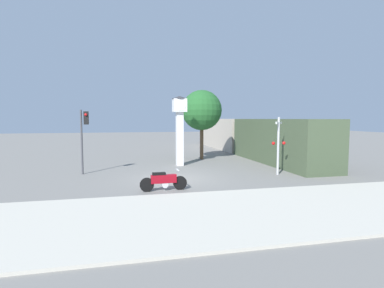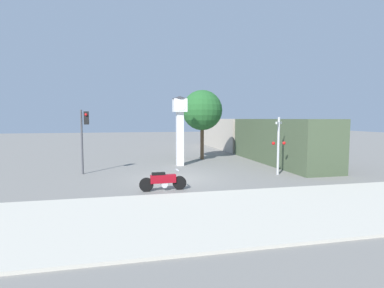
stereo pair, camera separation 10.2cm
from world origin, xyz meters
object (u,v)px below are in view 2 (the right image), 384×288
at_px(motorcycle, 163,181).
at_px(clock_tower, 180,120).
at_px(street_tree, 202,110).
at_px(freight_train, 247,136).
at_px(traffic_light, 84,130).
at_px(railroad_crossing_signal, 278,143).

xyz_separation_m(motorcycle, clock_tower, (2.16, 7.44, 2.85)).
xyz_separation_m(clock_tower, street_tree, (2.42, 2.89, 0.79)).
bearing_deg(motorcycle, clock_tower, 71.27).
bearing_deg(freight_train, clock_tower, -143.26).
bearing_deg(motorcycle, traffic_light, 125.39).
bearing_deg(railroad_crossing_signal, traffic_light, 166.36).
xyz_separation_m(freight_train, traffic_light, (-14.06, -7.83, 1.04)).
xyz_separation_m(motorcycle, freight_train, (9.88, 13.21, 1.22)).
distance_m(clock_tower, street_tree, 3.85).
distance_m(motorcycle, street_tree, 11.88).
relative_size(railroad_crossing_signal, street_tree, 0.61).
distance_m(clock_tower, railroad_crossing_signal, 7.28).
distance_m(motorcycle, freight_train, 16.54).
xyz_separation_m(motorcycle, railroad_crossing_signal, (7.38, 2.57, 1.45)).
relative_size(motorcycle, clock_tower, 0.45).
distance_m(motorcycle, traffic_light, 7.17).
height_order(traffic_light, railroad_crossing_signal, traffic_light).
bearing_deg(clock_tower, motorcycle, -106.21).
height_order(freight_train, railroad_crossing_signal, railroad_crossing_signal).
height_order(clock_tower, traffic_light, clock_tower).
height_order(clock_tower, railroad_crossing_signal, clock_tower).
height_order(motorcycle, traffic_light, traffic_light).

